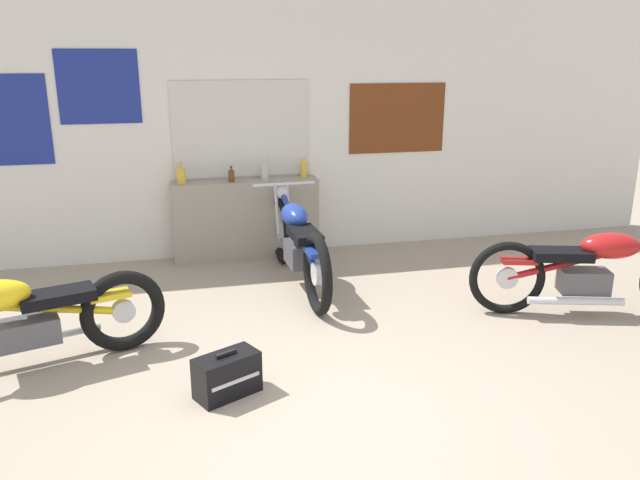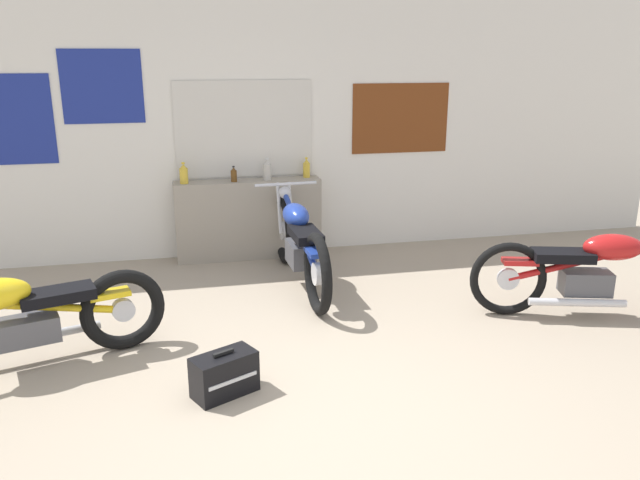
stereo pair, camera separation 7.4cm
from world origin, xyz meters
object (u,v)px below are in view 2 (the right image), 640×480
(bottle_left_center, at_px, (234,175))
(motorcycle_blue, at_px, (299,242))
(hard_case_black, at_px, (224,374))
(bottle_center, at_px, (267,170))
(bottle_right_center, at_px, (307,169))
(bottle_leftmost, at_px, (184,174))
(motorcycle_yellow, at_px, (15,320))
(motorcycle_red, at_px, (596,271))

(bottle_left_center, distance_m, motorcycle_blue, 1.18)
(motorcycle_blue, height_order, hard_case_black, motorcycle_blue)
(bottle_center, xyz_separation_m, hard_case_black, (-0.69, -2.85, -0.82))
(hard_case_black, bearing_deg, bottle_right_center, 68.71)
(bottle_left_center, xyz_separation_m, bottle_center, (0.36, 0.02, 0.03))
(bottle_leftmost, height_order, motorcycle_yellow, bottle_leftmost)
(motorcycle_yellow, distance_m, motorcycle_blue, 2.57)
(bottle_center, xyz_separation_m, bottle_right_center, (0.44, 0.05, -0.01))
(bottle_center, distance_m, bottle_right_center, 0.44)
(bottle_right_center, xyz_separation_m, hard_case_black, (-1.13, -2.91, -0.81))
(bottle_leftmost, height_order, bottle_right_center, bottle_leftmost)
(bottle_leftmost, xyz_separation_m, motorcycle_yellow, (-1.20, -2.22, -0.57))
(bottle_center, height_order, motorcycle_red, bottle_center)
(hard_case_black, bearing_deg, motorcycle_yellow, 155.60)
(motorcycle_red, xyz_separation_m, motorcycle_blue, (-2.29, 1.29, 0.02))
(bottle_left_center, bearing_deg, bottle_right_center, 5.43)
(bottle_center, relative_size, hard_case_black, 0.51)
(bottle_leftmost, height_order, bottle_center, bottle_center)
(bottle_left_center, height_order, motorcycle_red, bottle_left_center)
(motorcycle_yellow, bearing_deg, hard_case_black, -24.40)
(bottle_left_center, distance_m, bottle_center, 0.36)
(motorcycle_blue, xyz_separation_m, hard_case_black, (-0.85, -1.89, -0.29))
(bottle_left_center, relative_size, motorcycle_yellow, 0.08)
(bottle_center, bearing_deg, motorcycle_red, -42.56)
(bottle_leftmost, relative_size, hard_case_black, 0.48)
(bottle_right_center, relative_size, motorcycle_red, 0.11)
(bottle_leftmost, distance_m, hard_case_black, 2.96)
(motorcycle_yellow, bearing_deg, bottle_right_center, 42.23)
(motorcycle_blue, bearing_deg, bottle_right_center, 74.67)
(motorcycle_yellow, xyz_separation_m, hard_case_black, (1.38, -0.63, -0.25))
(bottle_right_center, xyz_separation_m, motorcycle_blue, (-0.28, -1.01, -0.53))
(bottle_left_center, distance_m, bottle_right_center, 0.80)
(bottle_left_center, relative_size, motorcycle_red, 0.08)
(bottle_left_center, relative_size, hard_case_black, 0.36)
(bottle_leftmost, xyz_separation_m, motorcycle_red, (3.32, -2.24, -0.55))
(bottle_leftmost, height_order, hard_case_black, bottle_leftmost)
(bottle_right_center, bearing_deg, motorcycle_red, -48.88)
(motorcycle_blue, distance_m, hard_case_black, 2.10)
(motorcycle_red, bearing_deg, motorcycle_blue, 150.65)
(bottle_left_center, xyz_separation_m, motorcycle_yellow, (-1.71, -2.20, -0.54))
(motorcycle_yellow, height_order, motorcycle_blue, motorcycle_blue)
(motorcycle_red, relative_size, hard_case_black, 4.32)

